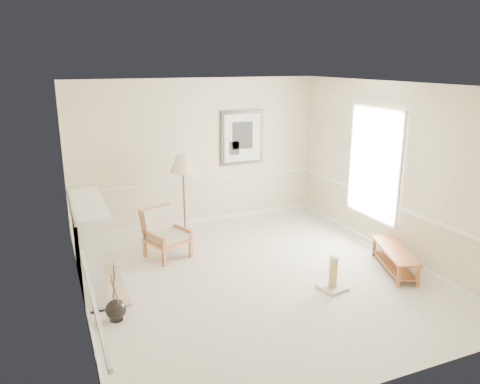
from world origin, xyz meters
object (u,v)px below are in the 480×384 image
at_px(floor_vase, 116,310).
at_px(bench, 395,256).
at_px(scratching_post, 333,279).
at_px(floor_lamp, 183,166).
at_px(armchair, 164,231).

xyz_separation_m(floor_vase, bench, (4.30, -0.20, 0.10)).
bearing_deg(scratching_post, floor_lamp, 115.10).
distance_m(bench, scratching_post, 1.28).
bearing_deg(scratching_post, armchair, 132.15).
height_order(armchair, bench, armchair).
distance_m(armchair, scratching_post, 2.92).
bearing_deg(bench, armchair, 148.25).
height_order(floor_lamp, bench, floor_lamp).
height_order(armchair, floor_lamp, floor_lamp).
distance_m(floor_vase, floor_lamp, 3.28).
relative_size(floor_vase, armchair, 0.91).
relative_size(bench, scratching_post, 2.55).
bearing_deg(floor_lamp, floor_vase, -123.22).
bearing_deg(armchair, scratching_post, -69.76).
bearing_deg(floor_vase, scratching_post, -6.84).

